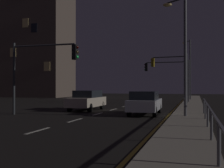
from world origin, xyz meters
TOP-DOWN VIEW (x-y plane):
  - ground_plane at (0.00, 17.50)m, footprint 112.00×112.00m
  - sidewalk_right at (6.07, 17.50)m, footprint 2.10×77.00m
  - lane_markings_center at (0.00, 21.00)m, footprint 0.14×50.00m
  - lane_edge_line at (4.76, 22.50)m, footprint 0.14×53.00m
  - car at (3.20, 17.36)m, footprint 1.90×4.43m
  - car_oncoming at (-1.83, 19.79)m, footprint 1.90×4.43m
  - traffic_light_mid_left at (3.30, 32.69)m, footprint 5.18×0.34m
  - traffic_light_far_center at (-3.13, 15.07)m, footprint 4.80×0.39m
  - traffic_light_overhead_east at (3.87, 29.64)m, footprint 3.92×0.79m
  - street_lamp_corner at (5.66, 15.98)m, footprint 1.50×1.20m
  - street_lamp_across_street at (5.61, 39.06)m, footprint 1.15×1.29m
  - barrier_fence at (6.97, 7.89)m, footprint 0.09×19.86m
  - building_distant at (-22.81, 45.87)m, footprint 14.67×8.35m

SIDE VIEW (x-z plane):
  - ground_plane at x=0.00m, z-range 0.00..0.00m
  - lane_edge_line at x=4.76m, z-range 0.00..0.01m
  - lane_markings_center at x=0.00m, z-range 0.00..0.01m
  - sidewalk_right at x=6.07m, z-range 0.00..0.14m
  - car at x=3.20m, z-range 0.04..1.61m
  - car_oncoming at x=-1.83m, z-range 0.04..1.61m
  - barrier_fence at x=6.97m, z-range 0.40..1.38m
  - traffic_light_far_center at x=-3.13m, z-range 1.04..5.86m
  - traffic_light_mid_left at x=3.30m, z-range 1.20..6.00m
  - traffic_light_overhead_east at x=3.87m, z-range 1.20..6.31m
  - street_lamp_corner at x=5.66m, z-range 0.86..8.03m
  - street_lamp_across_street at x=5.61m, z-range 0.86..8.88m
  - building_distant at x=-22.81m, z-range 0.00..27.02m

